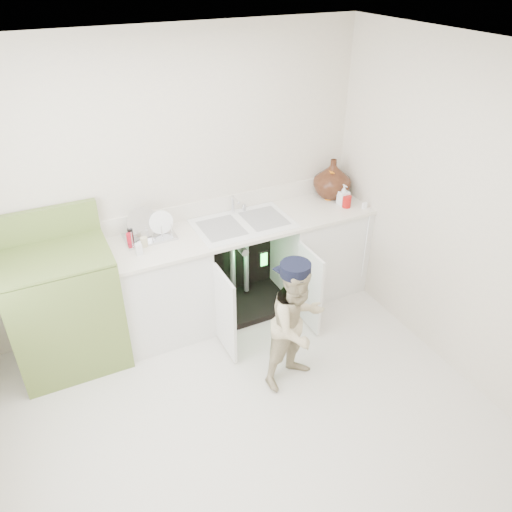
% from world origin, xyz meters
% --- Properties ---
extents(ground, '(3.50, 3.50, 0.00)m').
position_xyz_m(ground, '(0.00, 0.00, 0.00)').
color(ground, '#B8B1A2').
rests_on(ground, ground).
extents(room_shell, '(6.00, 5.50, 1.26)m').
position_xyz_m(room_shell, '(0.00, 0.00, 1.25)').
color(room_shell, beige).
rests_on(room_shell, ground).
extents(counter_run, '(2.44, 1.02, 1.27)m').
position_xyz_m(counter_run, '(0.60, 1.21, 0.48)').
color(counter_run, white).
rests_on(counter_run, ground).
extents(avocado_stove, '(0.82, 0.65, 1.27)m').
position_xyz_m(avocado_stove, '(-1.02, 1.18, 0.52)').
color(avocado_stove, olive).
rests_on(avocado_stove, ground).
extents(repair_worker, '(0.60, 0.95, 1.08)m').
position_xyz_m(repair_worker, '(0.52, 0.18, 0.54)').
color(repair_worker, beige).
rests_on(repair_worker, ground).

